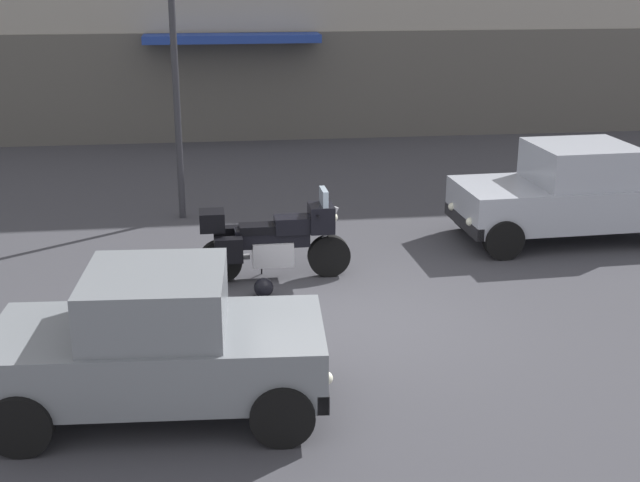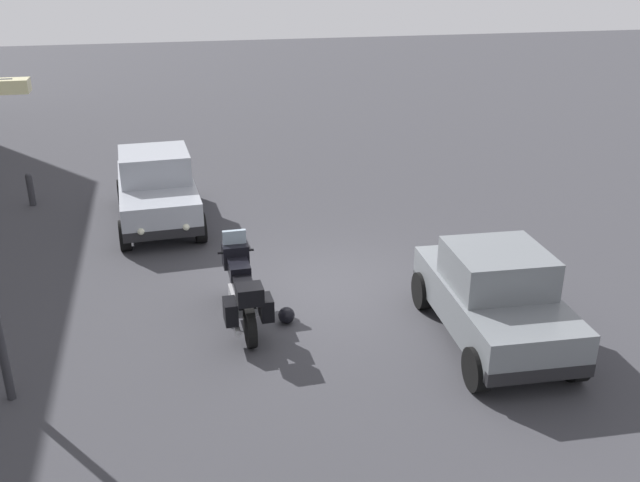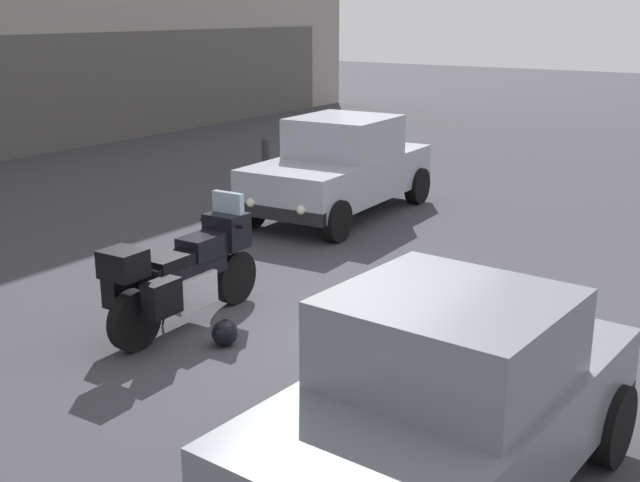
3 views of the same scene
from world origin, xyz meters
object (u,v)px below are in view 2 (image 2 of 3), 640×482
at_px(motorcycle, 242,289).
at_px(bollard_curbside, 30,188).
at_px(car_hatchback_near, 157,188).
at_px(car_compact_side, 494,296).
at_px(helmet, 286,315).

relative_size(motorcycle, bollard_curbside, 2.74).
distance_m(motorcycle, car_hatchback_near, 5.32).
height_order(motorcycle, car_hatchback_near, car_hatchback_near).
bearing_deg(bollard_curbside, car_compact_side, -136.38).
height_order(car_hatchback_near, bollard_curbside, car_hatchback_near).
relative_size(car_hatchback_near, bollard_curbside, 4.77).
distance_m(car_hatchback_near, bollard_curbside, 3.56).
bearing_deg(helmet, bollard_curbside, 34.76).
bearing_deg(car_hatchback_near, car_compact_side, 34.81).
xyz_separation_m(helmet, bollard_curbside, (7.20, 5.00, 0.30)).
bearing_deg(motorcycle, car_compact_side, -112.05).
relative_size(car_hatchback_near, car_compact_side, 1.11).
height_order(helmet, bollard_curbside, bollard_curbside).
distance_m(helmet, bollard_curbside, 8.77).
distance_m(helmet, car_hatchback_near, 5.74).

